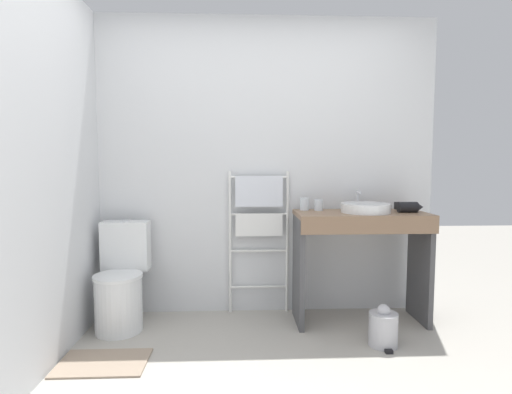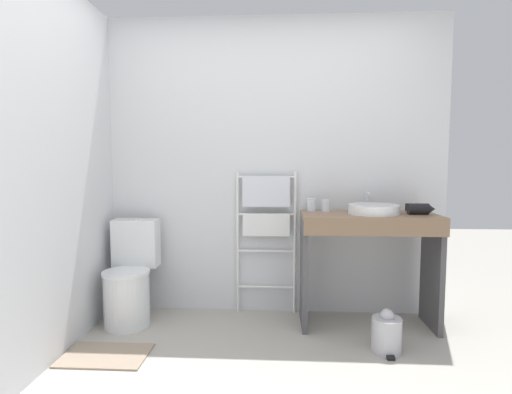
{
  "view_description": "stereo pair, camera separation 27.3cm",
  "coord_description": "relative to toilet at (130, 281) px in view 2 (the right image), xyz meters",
  "views": [
    {
      "loc": [
        -0.19,
        -1.89,
        1.28
      ],
      "look_at": [
        -0.07,
        0.82,
        1.05
      ],
      "focal_mm": 28.0,
      "sensor_mm": 36.0,
      "label": 1
    },
    {
      "loc": [
        0.08,
        -1.89,
        1.28
      ],
      "look_at": [
        -0.07,
        0.82,
        1.05
      ],
      "focal_mm": 28.0,
      "sensor_mm": 36.0,
      "label": 2
    }
  ],
  "objects": [
    {
      "name": "wall_back",
      "position": [
        1.11,
        0.37,
        0.91
      ],
      "size": [
        2.95,
        0.12,
        2.5
      ],
      "primitive_type": "cube",
      "color": "silver",
      "rests_on": "ground_plane"
    },
    {
      "name": "wall_side",
      "position": [
        -0.31,
        -0.43,
        0.91
      ],
      "size": [
        0.12,
        2.2,
        2.5
      ],
      "primitive_type": "cube",
      "color": "silver",
      "rests_on": "ground_plane"
    },
    {
      "name": "toilet",
      "position": [
        0.0,
        0.0,
        0.0
      ],
      "size": [
        0.37,
        0.5,
        0.82
      ],
      "color": "white",
      "rests_on": "ground_plane"
    },
    {
      "name": "towel_radiator",
      "position": [
        1.09,
        0.26,
        0.51
      ],
      "size": [
        0.51,
        0.06,
        1.21
      ],
      "color": "white",
      "rests_on": "ground_plane"
    },
    {
      "name": "vanity_counter",
      "position": [
        1.89,
        0.03,
        0.27
      ],
      "size": [
        1.03,
        0.48,
        0.89
      ],
      "color": "#84664C",
      "rests_on": "ground_plane"
    },
    {
      "name": "sink_basin",
      "position": [
        1.92,
        0.02,
        0.59
      ],
      "size": [
        0.38,
        0.38,
        0.07
      ],
      "color": "white",
      "rests_on": "vanity_counter"
    },
    {
      "name": "faucet",
      "position": [
        1.92,
        0.23,
        0.65
      ],
      "size": [
        0.02,
        0.1,
        0.16
      ],
      "color": "silver",
      "rests_on": "vanity_counter"
    },
    {
      "name": "cup_near_wall",
      "position": [
        1.46,
        0.19,
        0.6
      ],
      "size": [
        0.07,
        0.07,
        0.1
      ],
      "color": "silver",
      "rests_on": "vanity_counter"
    },
    {
      "name": "cup_near_edge",
      "position": [
        1.57,
        0.17,
        0.6
      ],
      "size": [
        0.07,
        0.07,
        0.09
      ],
      "color": "silver",
      "rests_on": "vanity_counter"
    },
    {
      "name": "hair_dryer",
      "position": [
        2.26,
        0.02,
        0.59
      ],
      "size": [
        0.2,
        0.17,
        0.08
      ],
      "color": "black",
      "rests_on": "vanity_counter"
    },
    {
      "name": "trash_bin",
      "position": [
        1.93,
        -0.4,
        -0.21
      ],
      "size": [
        0.2,
        0.23,
        0.3
      ],
      "color": "#B7B7BC",
      "rests_on": "ground_plane"
    },
    {
      "name": "bath_mat",
      "position": [
        0.04,
        -0.57,
        -0.33
      ],
      "size": [
        0.56,
        0.36,
        0.01
      ],
      "primitive_type": "cube",
      "color": "gray",
      "rests_on": "ground_plane"
    }
  ]
}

